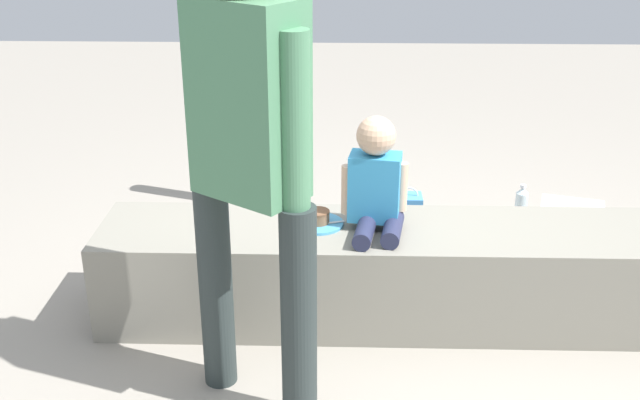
{
  "coord_description": "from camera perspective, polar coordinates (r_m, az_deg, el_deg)",
  "views": [
    {
      "loc": [
        -0.19,
        -2.9,
        1.79
      ],
      "look_at": [
        -0.26,
        -0.29,
        0.68
      ],
      "focal_mm": 42.71,
      "sensor_mm": 36.0,
      "label": 1
    }
  ],
  "objects": [
    {
      "name": "ground_plane",
      "position": [
        3.41,
        4.63,
        -8.61
      ],
      "size": [
        12.0,
        12.0,
        0.0
      ],
      "primitive_type": "plane",
      "color": "gray"
    },
    {
      "name": "concrete_ledge",
      "position": [
        3.31,
        4.75,
        -5.47
      ],
      "size": [
        2.42,
        0.5,
        0.43
      ],
      "primitive_type": "cube",
      "color": "gray",
      "rests_on": "ground_plane"
    },
    {
      "name": "water_bottle_near_gift",
      "position": [
        4.38,
        14.83,
        -0.37
      ],
      "size": [
        0.07,
        0.07,
        0.23
      ],
      "color": "silver",
      "rests_on": "ground_plane"
    },
    {
      "name": "railing_post",
      "position": [
        4.33,
        -4.3,
        4.59
      ],
      "size": [
        0.36,
        0.36,
        1.12
      ],
      "color": "black",
      "rests_on": "ground_plane"
    },
    {
      "name": "handbag_black_leather",
      "position": [
        3.88,
        16.06,
        -3.47
      ],
      "size": [
        0.27,
        0.11,
        0.31
      ],
      "color": "black",
      "rests_on": "ground_plane"
    },
    {
      "name": "adult_standing",
      "position": [
        2.44,
        -5.34,
        5.1
      ],
      "size": [
        0.44,
        0.38,
        1.73
      ],
      "color": "#293332",
      "rests_on": "ground_plane"
    },
    {
      "name": "cake_box_white",
      "position": [
        4.41,
        18.32,
        -1.22
      ],
      "size": [
        0.4,
        0.36,
        0.13
      ],
      "primitive_type": "cube",
      "rotation": [
        0.0,
        0.0,
        -0.28
      ],
      "color": "white",
      "rests_on": "ground_plane"
    },
    {
      "name": "water_bottle_far_side",
      "position": [
        3.98,
        -9.47,
        -2.6
      ],
      "size": [
        0.07,
        0.07,
        0.19
      ],
      "color": "silver",
      "rests_on": "ground_plane"
    },
    {
      "name": "child_seated",
      "position": [
        3.12,
        4.2,
        1.41
      ],
      "size": [
        0.28,
        0.33,
        0.48
      ],
      "color": "#282C4A",
      "rests_on": "concrete_ledge"
    },
    {
      "name": "gift_bag",
      "position": [
        3.84,
        5.82,
        -1.94
      ],
      "size": [
        0.23,
        0.12,
        0.38
      ],
      "color": "#4C99E0",
      "rests_on": "ground_plane"
    },
    {
      "name": "party_cup_red",
      "position": [
        4.29,
        -8.46,
        -1.2
      ],
      "size": [
        0.09,
        0.09,
        0.09
      ],
      "primitive_type": "cylinder",
      "color": "red",
      "rests_on": "ground_plane"
    },
    {
      "name": "cake_plate",
      "position": [
        3.23,
        -0.17,
        -1.52
      ],
      "size": [
        0.22,
        0.22,
        0.07
      ],
      "color": "#4CA5D8",
      "rests_on": "concrete_ledge"
    }
  ]
}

